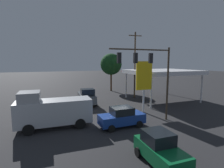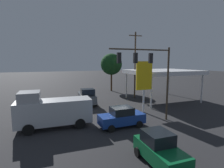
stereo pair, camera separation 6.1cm
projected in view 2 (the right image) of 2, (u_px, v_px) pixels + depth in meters
name	position (u px, v px, depth m)	size (l,w,h in m)	color
ground_plane	(119.00, 123.00, 17.81)	(200.00, 200.00, 0.00)	#262628
traffic_signal_assembly	(149.00, 67.00, 17.46)	(6.71, 0.43, 7.71)	#473828
utility_pole	(135.00, 64.00, 29.61)	(2.40, 0.26, 11.14)	#473828
gas_station_canopy	(162.00, 72.00, 28.01)	(10.16, 8.87, 4.91)	silver
price_sign	(144.00, 78.00, 21.17)	(2.09, 0.27, 6.30)	silver
hatchback_crossing	(159.00, 149.00, 10.67)	(2.02, 3.83, 1.97)	#0C592D
pickup_parked	(87.00, 97.00, 25.64)	(2.48, 5.30, 2.40)	#474C51
sedan_waiting	(122.00, 117.00, 16.82)	(4.44, 2.14, 1.93)	navy
delivery_truck	(53.00, 110.00, 16.45)	(6.85, 2.69, 3.58)	silver
street_tree	(111.00, 64.00, 36.89)	(4.52, 4.52, 7.96)	#4C331E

